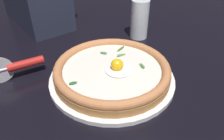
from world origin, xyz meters
TOP-DOWN VIEW (x-y plane):
  - ground_plane at (0.00, 0.00)m, footprint 2.40×2.40m
  - pizza_plate at (0.02, -0.03)m, footprint 0.33×0.33m
  - pizza at (0.02, -0.03)m, footprint 0.31×0.31m
  - pizza_cutter at (-0.19, 0.10)m, footprint 0.15×0.03m
  - drinking_glass at (0.23, 0.16)m, footprint 0.06×0.06m

SIDE VIEW (x-z plane):
  - ground_plane at x=0.00m, z-range -0.03..0.00m
  - pizza_plate at x=0.02m, z-range 0.00..0.01m
  - pizza at x=0.02m, z-range 0.00..0.06m
  - pizza_cutter at x=-0.19m, z-range 0.00..0.08m
  - drinking_glass at x=0.23m, z-range -0.01..0.13m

